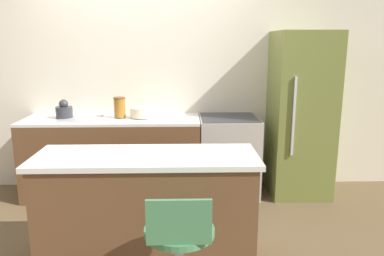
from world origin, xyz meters
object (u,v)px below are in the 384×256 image
(oven_range, at_px, (228,156))
(stool_chair, at_px, (180,256))
(refrigerator, at_px, (301,115))
(mixing_bowl, at_px, (141,112))
(kettle, at_px, (64,110))

(oven_range, xyz_separation_m, stool_chair, (-0.55, -2.03, -0.01))
(refrigerator, xyz_separation_m, stool_chair, (-1.35, -2.03, -0.49))
(stool_chair, bearing_deg, mixing_bowl, 101.87)
(oven_range, bearing_deg, refrigerator, -0.08)
(refrigerator, distance_m, stool_chair, 2.49)
(oven_range, distance_m, kettle, 1.91)
(oven_range, xyz_separation_m, mixing_bowl, (-0.98, 0.03, 0.51))
(oven_range, bearing_deg, kettle, 178.94)
(mixing_bowl, bearing_deg, kettle, 180.00)
(refrigerator, distance_m, kettle, 2.65)
(stool_chair, bearing_deg, refrigerator, 56.32)
(mixing_bowl, bearing_deg, refrigerator, -1.13)
(refrigerator, height_order, stool_chair, refrigerator)
(stool_chair, height_order, kettle, kettle)
(refrigerator, bearing_deg, stool_chair, -123.68)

